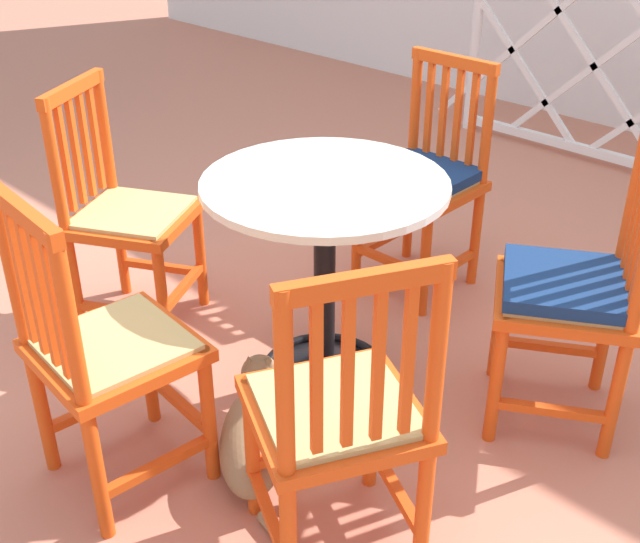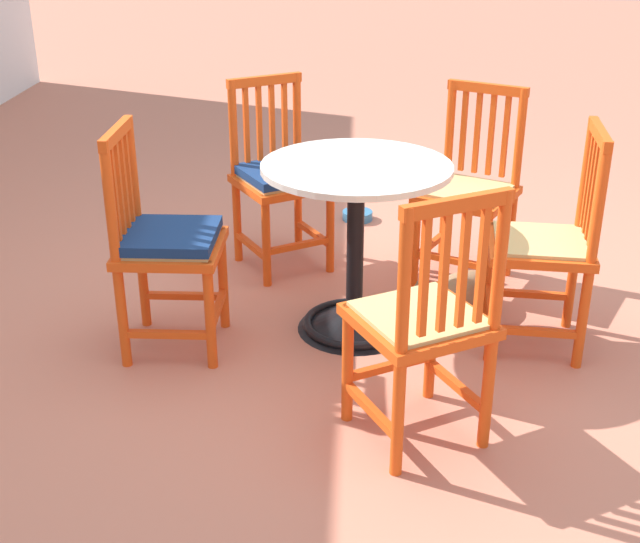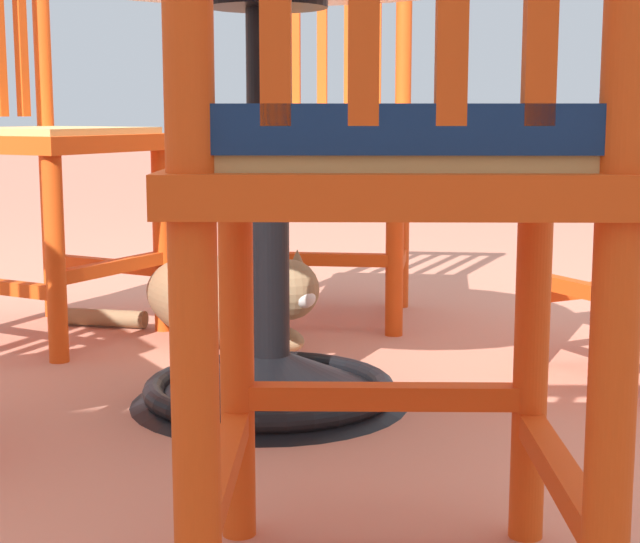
# 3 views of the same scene
# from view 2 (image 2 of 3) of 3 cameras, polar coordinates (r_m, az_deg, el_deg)

# --- Properties ---
(ground_plane) EXTENTS (24.00, 24.00, 0.00)m
(ground_plane) POSITION_cam_2_polar(r_m,az_deg,el_deg) (3.56, 3.13, -4.33)
(ground_plane) COLOR #C6755B
(cafe_table) EXTENTS (0.76, 0.76, 0.73)m
(cafe_table) POSITION_cam_2_polar(r_m,az_deg,el_deg) (3.49, 2.37, 0.27)
(cafe_table) COLOR black
(cafe_table) RESTS_ON ground_plane
(orange_chair_at_corner) EXTENTS (0.55, 0.55, 0.91)m
(orange_chair_at_corner) POSITION_cam_2_polar(r_m,az_deg,el_deg) (4.07, -2.71, 6.29)
(orange_chair_at_corner) COLOR #E04C14
(orange_chair_at_corner) RESTS_ON ground_plane
(orange_chair_tucked_in) EXTENTS (0.40, 0.40, 0.91)m
(orange_chair_tucked_in) POSITION_cam_2_polar(r_m,az_deg,el_deg) (3.35, -10.42, 1.82)
(orange_chair_tucked_in) COLOR #E04C14
(orange_chair_tucked_in) RESTS_ON ground_plane
(orange_chair_near_fence) EXTENTS (0.54, 0.54, 0.91)m
(orange_chair_near_fence) POSITION_cam_2_polar(r_m,az_deg,el_deg) (2.74, 7.02, -3.56)
(orange_chair_near_fence) COLOR #E04C14
(orange_chair_near_fence) RESTS_ON ground_plane
(orange_chair_by_planter) EXTENTS (0.44, 0.44, 0.91)m
(orange_chair_by_planter) POSITION_cam_2_polar(r_m,az_deg,el_deg) (3.43, 15.10, 1.67)
(orange_chair_by_planter) COLOR #E04C14
(orange_chair_by_planter) RESTS_ON ground_plane
(orange_chair_facing_out) EXTENTS (0.54, 0.54, 0.91)m
(orange_chair_facing_out) POSITION_cam_2_polar(r_m,az_deg,el_deg) (3.97, 10.05, 5.28)
(orange_chair_facing_out) COLOR #E04C14
(orange_chair_facing_out) RESTS_ON ground_plane
(tabby_cat) EXTENTS (0.63, 0.47, 0.23)m
(tabby_cat) POSITION_cam_2_polar(r_m,az_deg,el_deg) (3.71, 8.98, -1.72)
(tabby_cat) COLOR #8E704C
(tabby_cat) RESTS_ON ground_plane
(pet_water_bowl) EXTENTS (0.17, 0.17, 0.05)m
(pet_water_bowl) POSITION_cam_2_polar(r_m,az_deg,el_deg) (4.80, 2.55, 3.81)
(pet_water_bowl) COLOR teal
(pet_water_bowl) RESTS_ON ground_plane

